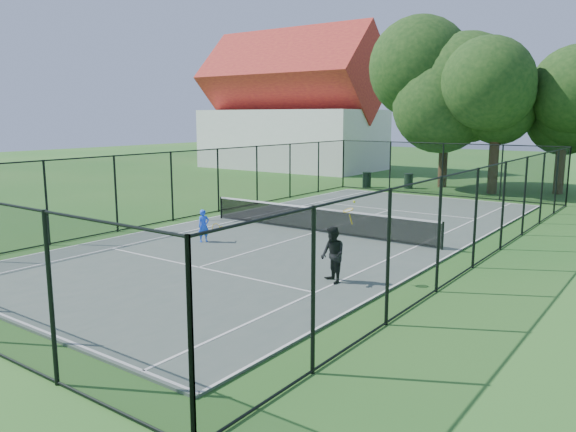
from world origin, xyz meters
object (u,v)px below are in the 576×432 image
Objects in this scene: tennis_net at (317,219)px; trash_bin_right at (408,181)px; trash_bin_left at (367,180)px; player_black at (333,255)px; player_blue at (204,226)px.

tennis_net reaches higher than trash_bin_right.
trash_bin_right is at bearing 24.16° from trash_bin_left.
trash_bin_left reaches higher than trash_bin_right.
player_black reaches higher than trash_bin_left.
tennis_net is 4.45m from player_blue.
player_black reaches higher than tennis_net.
trash_bin_left is 2.60m from trash_bin_right.
trash_bin_right is 21.45m from player_black.
player_blue is (0.57, -18.74, 0.17)m from trash_bin_right.
player_black is (6.89, -20.31, 0.35)m from trash_bin_right.
tennis_net is at bearing 58.72° from player_blue.
tennis_net is 10.79× the size of trash_bin_right.
tennis_net is 8.70× the size of player_blue.
player_blue is at bearing -88.25° from trash_bin_right.
player_blue is at bearing -121.28° from tennis_net.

